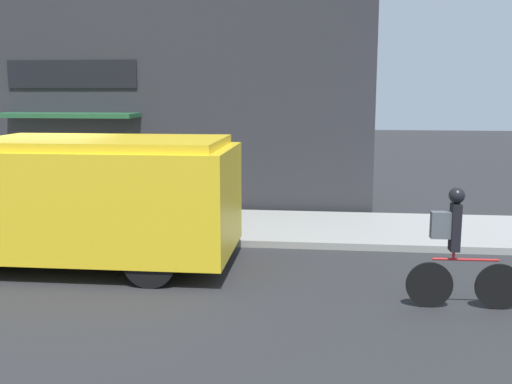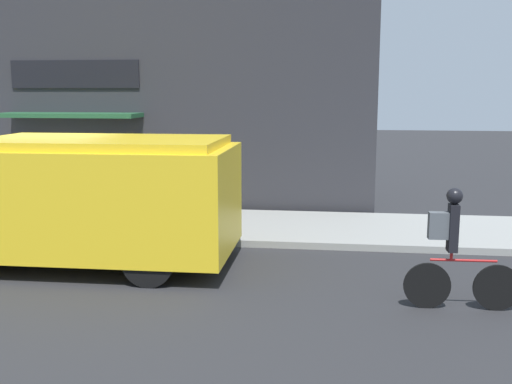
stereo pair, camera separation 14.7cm
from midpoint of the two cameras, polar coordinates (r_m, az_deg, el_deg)
The scene contains 6 objects.
ground_plane at distance 12.47m, azimuth -19.50°, elevation -4.47°, with size 70.00×70.00×0.00m, color #2B2B2D.
sidewalk at distance 13.76m, azimuth -16.85°, elevation -2.76°, with size 28.00×2.94×0.13m.
storefront at distance 15.05m, azimuth -14.81°, elevation 8.35°, with size 12.98×1.10×5.34m.
school_bus at distance 10.45m, azimuth -16.76°, elevation -0.72°, with size 5.80×2.81×2.15m.
cyclist at distance 8.46m, azimuth 18.11°, elevation -5.23°, with size 1.55×0.21×1.66m.
trash_bin at distance 13.91m, azimuth -12.15°, elevation -0.11°, with size 0.62×0.62×0.97m.
Camera 1 is at (5.36, -10.85, 2.92)m, focal length 42.00 mm.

